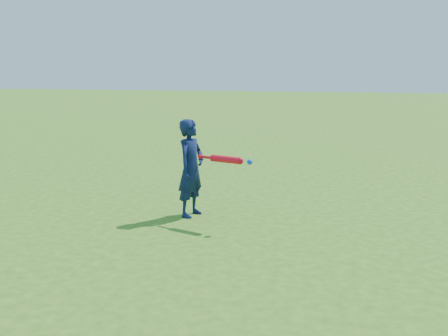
{
  "coord_description": "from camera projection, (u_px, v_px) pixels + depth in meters",
  "views": [
    {
      "loc": [
        1.8,
        -5.64,
        1.86
      ],
      "look_at": [
        0.31,
        0.18,
        0.68
      ],
      "focal_mm": 40.0,
      "sensor_mm": 36.0,
      "label": 1
    }
  ],
  "objects": [
    {
      "name": "ground",
      "position": [
        196.0,
        224.0,
        6.16
      ],
      "size": [
        80.0,
        80.0,
        0.0
      ],
      "primitive_type": "plane",
      "color": "#336718",
      "rests_on": "ground"
    },
    {
      "name": "child",
      "position": [
        191.0,
        168.0,
        6.39
      ],
      "size": [
        0.4,
        0.52,
        1.26
      ],
      "primitive_type": "imported",
      "rotation": [
        0.0,
        0.0,
        1.33
      ],
      "color": "#0D1740",
      "rests_on": "ground"
    },
    {
      "name": "bat_swing",
      "position": [
        228.0,
        160.0,
        6.01
      ],
      "size": [
        0.73,
        0.28,
        0.09
      ],
      "rotation": [
        0.0,
        0.0,
        -0.31
      ],
      "color": "red",
      "rests_on": "ground"
    }
  ]
}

